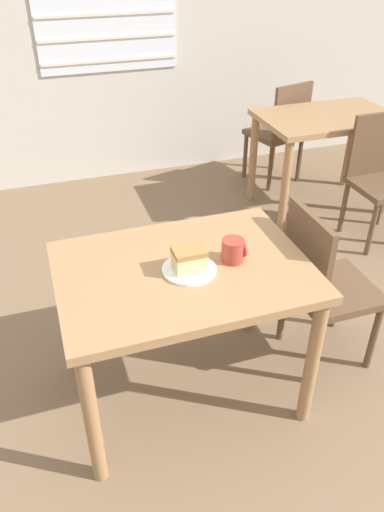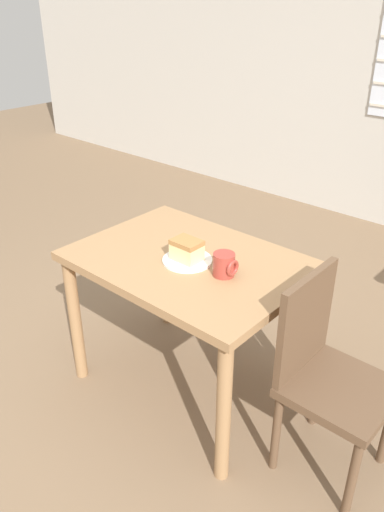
{
  "view_description": "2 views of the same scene",
  "coord_description": "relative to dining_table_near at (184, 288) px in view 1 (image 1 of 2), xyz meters",
  "views": [
    {
      "loc": [
        -0.6,
        -1.21,
        1.92
      ],
      "look_at": [
        -0.06,
        0.41,
        0.78
      ],
      "focal_mm": 35.0,
      "sensor_mm": 36.0,
      "label": 1
    },
    {
      "loc": [
        1.22,
        -1.08,
        1.8
      ],
      "look_at": [
        -0.06,
        0.36,
        0.78
      ],
      "focal_mm": 35.0,
      "sensor_mm": 36.0,
      "label": 2
    }
  ],
  "objects": [
    {
      "name": "ground_plane",
      "position": [
        0.1,
        -0.4,
        -0.63
      ],
      "size": [
        14.0,
        14.0,
        0.0
      ],
      "primitive_type": "plane",
      "color": "#7A6047"
    },
    {
      "name": "chair_far_opposite",
      "position": [
        1.49,
        2.02,
        -0.16
      ],
      "size": [
        0.48,
        0.48,
        0.87
      ],
      "rotation": [
        0.0,
        0.0,
        3.41
      ],
      "color": "brown",
      "rests_on": "ground_plane"
    },
    {
      "name": "plate",
      "position": [
        0.02,
        -0.03,
        0.12
      ],
      "size": [
        0.22,
        0.22,
        0.01
      ],
      "color": "white",
      "rests_on": "dining_table_near"
    },
    {
      "name": "cake_slice",
      "position": [
        0.02,
        -0.03,
        0.17
      ],
      "size": [
        0.13,
        0.1,
        0.09
      ],
      "color": "#E5CC89",
      "rests_on": "plate"
    },
    {
      "name": "chair_near_window",
      "position": [
        0.71,
        0.02,
        -0.16
      ],
      "size": [
        0.39,
        0.39,
        0.87
      ],
      "rotation": [
        0.0,
        0.0,
        1.57
      ],
      "color": "brown",
      "rests_on": "ground_plane"
    },
    {
      "name": "dining_table_near",
      "position": [
        0.0,
        0.0,
        0.0
      ],
      "size": [
        1.04,
        0.76,
        0.74
      ],
      "color": "#9E754C",
      "rests_on": "ground_plane"
    },
    {
      "name": "chair_far_corner",
      "position": [
        1.73,
        0.99,
        -0.16
      ],
      "size": [
        0.4,
        0.4,
        0.87
      ],
      "rotation": [
        0.0,
        0.0,
        0.01
      ],
      "color": "brown",
      "rests_on": "ground_plane"
    },
    {
      "name": "dining_table_far",
      "position": [
        1.59,
        1.5,
        -0.01
      ],
      "size": [
        0.99,
        0.65,
        0.75
      ],
      "color": "#9E754C",
      "rests_on": "ground_plane"
    },
    {
      "name": "wall_back",
      "position": [
        0.11,
        2.63,
        0.78
      ],
      "size": [
        10.0,
        0.1,
        2.8
      ],
      "color": "beige",
      "rests_on": "ground_plane"
    },
    {
      "name": "coffee_mug",
      "position": [
        0.22,
        -0.02,
        0.16
      ],
      "size": [
        0.1,
        0.09,
        0.1
      ],
      "color": "#9E382D",
      "rests_on": "dining_table_near"
    }
  ]
}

